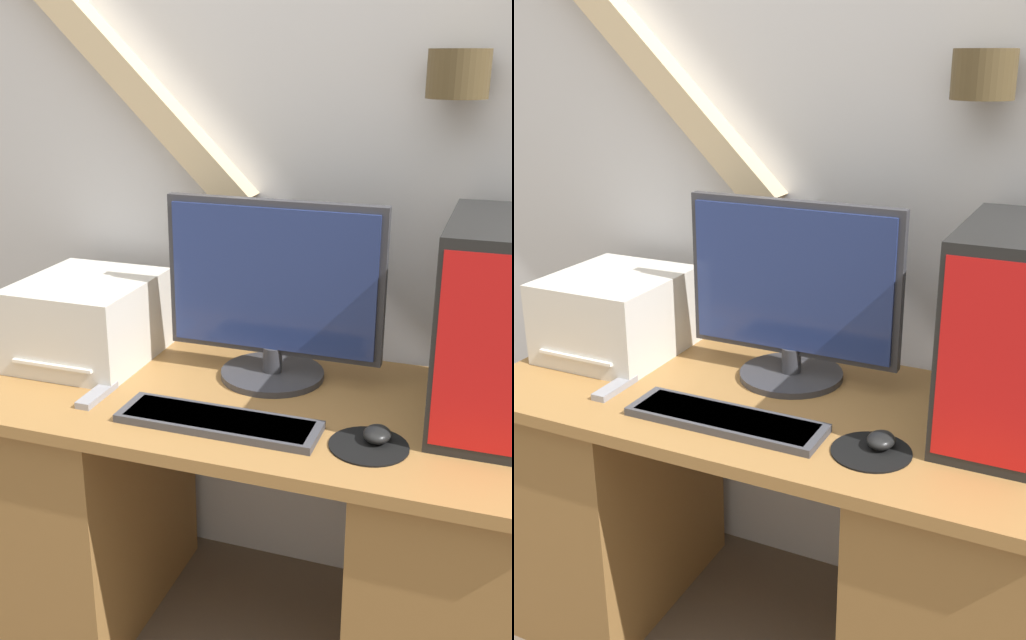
% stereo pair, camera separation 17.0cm
% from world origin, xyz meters
% --- Properties ---
extents(wall_back, '(6.40, 0.19, 2.70)m').
position_xyz_m(wall_back, '(0.00, 0.69, 1.36)').
color(wall_back, silver).
rests_on(wall_back, ground_plane).
extents(desk, '(1.38, 0.64, 0.71)m').
position_xyz_m(desk, '(0.00, 0.32, 0.37)').
color(desk, olive).
rests_on(desk, ground_plane).
extents(monitor, '(0.54, 0.26, 0.45)m').
position_xyz_m(monitor, '(0.01, 0.45, 0.93)').
color(monitor, '#333338').
rests_on(monitor, desk).
extents(keyboard, '(0.45, 0.13, 0.02)m').
position_xyz_m(keyboard, '(-0.02, 0.16, 0.72)').
color(keyboard, '#3D3D42').
rests_on(keyboard, desk).
extents(mousepad, '(0.17, 0.17, 0.00)m').
position_xyz_m(mousepad, '(0.30, 0.17, 0.71)').
color(mousepad, black).
rests_on(mousepad, desk).
extents(mouse, '(0.06, 0.07, 0.03)m').
position_xyz_m(mouse, '(0.32, 0.19, 0.73)').
color(mouse, black).
rests_on(mouse, mousepad).
extents(computer_tower, '(0.20, 0.41, 0.45)m').
position_xyz_m(computer_tower, '(0.51, 0.39, 0.93)').
color(computer_tower, black).
rests_on(computer_tower, desk).
extents(printer, '(0.32, 0.37, 0.22)m').
position_xyz_m(printer, '(-0.49, 0.40, 0.81)').
color(printer, beige).
rests_on(printer, desk).
extents(remote_control, '(0.04, 0.14, 0.02)m').
position_xyz_m(remote_control, '(-0.35, 0.19, 0.72)').
color(remote_control, gray).
rests_on(remote_control, desk).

